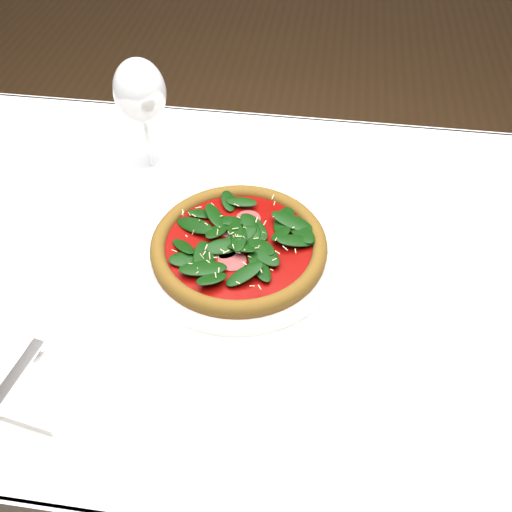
# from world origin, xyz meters

# --- Properties ---
(ground) EXTENTS (6.00, 6.00, 0.00)m
(ground) POSITION_xyz_m (0.00, 0.00, 0.00)
(ground) COLOR brown
(ground) RESTS_ON ground
(dining_table) EXTENTS (1.21, 0.81, 0.75)m
(dining_table) POSITION_xyz_m (0.00, 0.00, 0.65)
(dining_table) COLOR white
(dining_table) RESTS_ON ground
(plate) EXTENTS (0.31, 0.31, 0.01)m
(plate) POSITION_xyz_m (-0.01, 0.01, 0.76)
(plate) COLOR silver
(plate) RESTS_ON dining_table
(pizza) EXTENTS (0.30, 0.30, 0.03)m
(pizza) POSITION_xyz_m (-0.01, 0.01, 0.77)
(pizza) COLOR brown
(pizza) RESTS_ON plate
(wine_glass) EXTENTS (0.09, 0.09, 0.21)m
(wine_glass) POSITION_xyz_m (-0.20, 0.20, 0.90)
(wine_glass) COLOR silver
(wine_glass) RESTS_ON dining_table
(napkin) EXTENTS (0.18, 0.10, 0.01)m
(napkin) POSITION_xyz_m (-0.25, -0.27, 0.76)
(napkin) COLOR white
(napkin) RESTS_ON dining_table
(fork) EXTENTS (0.05, 0.18, 0.00)m
(fork) POSITION_xyz_m (-0.25, -0.24, 0.77)
(fork) COLOR silver
(fork) RESTS_ON napkin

